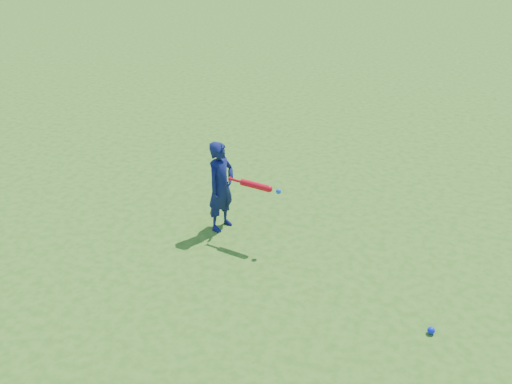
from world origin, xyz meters
TOP-DOWN VIEW (x-y plane):
  - ground at (0.00, 0.00)m, footprint 80.00×80.00m
  - child at (0.20, -0.10)m, footprint 0.39×0.49m
  - ground_ball_blue at (2.87, -1.29)m, footprint 0.08×0.08m
  - bat_swing at (0.73, -0.25)m, footprint 0.70×0.18m

SIDE VIEW (x-z plane):
  - ground at x=0.00m, z-range 0.00..0.00m
  - ground_ball_blue at x=2.87m, z-range 0.00..0.08m
  - child at x=0.20m, z-range 0.00..1.17m
  - bat_swing at x=0.73m, z-range 0.71..0.79m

